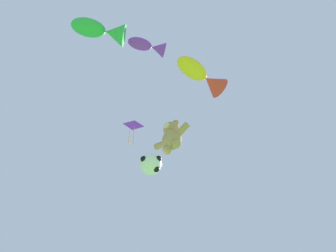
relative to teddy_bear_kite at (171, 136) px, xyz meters
name	(u,v)px	position (x,y,z in m)	size (l,w,h in m)	color
teddy_bear_kite	(171,136)	(0.00, 0.00, 0.00)	(1.83, 0.80, 1.85)	tan
soccer_ball_kite	(151,164)	(-0.78, -0.28, -1.39)	(0.91, 0.90, 0.83)	white
fish_kite_goldfin	(203,76)	(2.20, -0.37, 2.31)	(1.46, 2.56, 1.02)	yellow
fish_kite_violet	(149,46)	(1.11, -2.81, 3.10)	(1.47, 1.76, 0.70)	purple
fish_kite_emerald	(102,31)	(0.31, -4.66, 2.11)	(1.95, 2.22, 0.93)	green
diamond_kite	(133,126)	(-3.19, 0.26, 4.54)	(0.86, 1.02, 2.77)	purple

